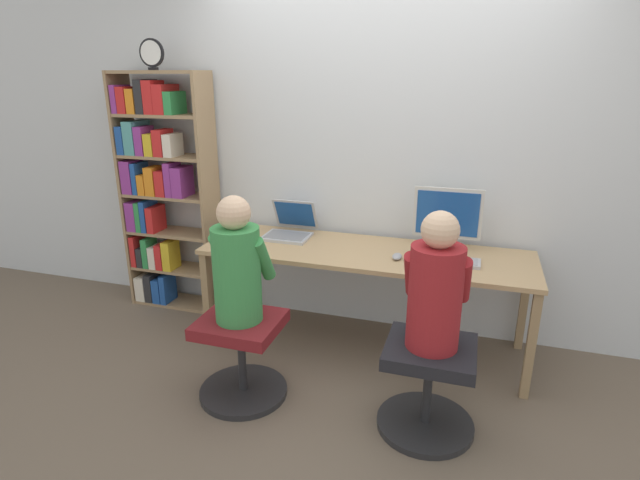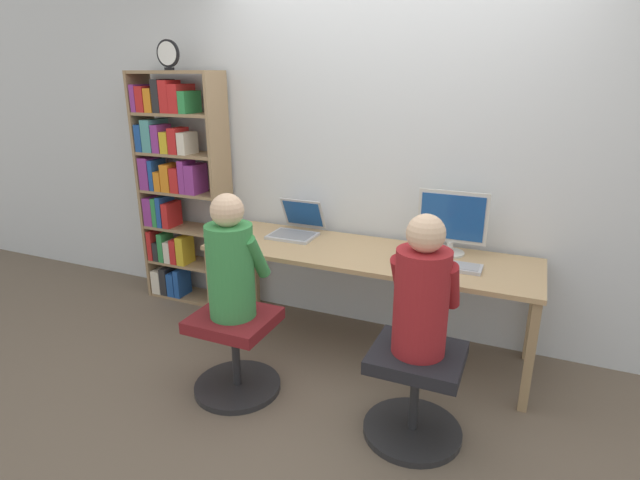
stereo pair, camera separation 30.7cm
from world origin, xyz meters
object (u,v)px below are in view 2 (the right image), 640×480
Objects in this scene: laptop at (296,228)px; office_chair_right at (236,349)px; keyboard at (444,265)px; person_at_monitor at (422,292)px; desktop_monitor at (452,223)px; desk_clock at (168,54)px; office_chair_left at (415,389)px; person_at_laptop at (231,262)px; bookshelf at (174,186)px.

office_chair_right is at bearing -87.45° from laptop.
person_at_monitor is at bearing -89.22° from keyboard.
desktop_monitor is 0.32m from keyboard.
laptop is at bearing 169.13° from keyboard.
desktop_monitor is at bearing 1.42° from desk_clock.
keyboard reaches higher than office_chair_left.
office_chair_left is at bearing 1.29° from person_at_laptop.
office_chair_left is (0.01, -0.68, -0.45)m from keyboard.
office_chair_left is 2.47× the size of desk_clock.
office_chair_right is 2.18m from desk_clock.
keyboard is 1.28m from person_at_laptop.
person_at_monitor reaches higher than office_chair_right.
office_chair_right is (0.04, -0.92, -0.49)m from laptop.
office_chair_left is (1.11, -0.89, -0.49)m from laptop.
bookshelf reaches higher than office_chair_right.
office_chair_right is (-1.06, -0.71, -0.45)m from keyboard.
desktop_monitor is 2.08× the size of desk_clock.
desktop_monitor is 1.20× the size of laptop.
bookshelf is (-2.20, 0.00, 0.05)m from desktop_monitor.
laptop reaches higher than office_chair_left.
desktop_monitor is 1.11m from laptop.
person_at_laptop is (0.04, -0.91, 0.06)m from laptop.
person_at_laptop is at bearing -138.05° from desktop_monitor.
bookshelf is 0.99m from desk_clock.
office_chair_right is at bearing -40.85° from desk_clock.
laptop is at bearing -178.24° from desktop_monitor.
office_chair_left is at bearing -22.71° from bookshelf.
desktop_monitor is at bearing 1.76° from laptop.
laptop is 1.12m from bookshelf.
bookshelf is at bearing 140.24° from person_at_laptop.
keyboard is at bearing -6.42° from bookshelf.
bookshelf is (-1.14, 0.95, 0.15)m from person_at_laptop.
laptop is 0.70× the size of office_chair_left.
bookshelf is at bearing 140.08° from office_chair_right.
desktop_monitor is 0.61× the size of person_at_monitor.
person_at_monitor is at bearing -88.97° from desktop_monitor.
desktop_monitor is 0.61× the size of person_at_laptop.
office_chair_left is at bearing -89.22° from keyboard.
bookshelf is (-1.10, 0.04, 0.21)m from laptop.
laptop is 1.42m from person_at_monitor.
desk_clock is at bearing 157.58° from office_chair_left.
person_at_laptop is (0.00, 0.01, 0.55)m from office_chair_right.
desktop_monitor is at bearing 91.72° from keyboard.
keyboard is 0.24× the size of bookshelf.
laptop reaches higher than office_chair_right.
desktop_monitor is 0.84× the size of office_chair_left.
office_chair_left is 1.00× the size of office_chair_right.
bookshelf is at bearing 178.12° from laptop.
person_at_laptop reaches higher than person_at_monitor.
desk_clock is (-1.04, 0.90, 1.69)m from office_chair_right.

